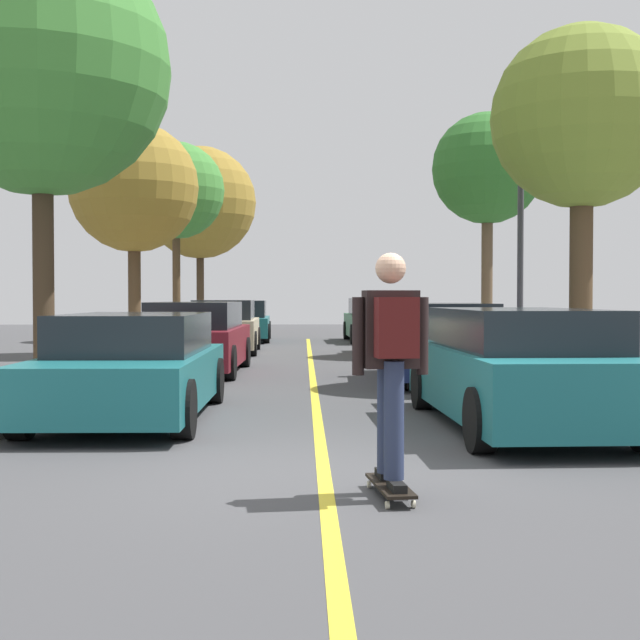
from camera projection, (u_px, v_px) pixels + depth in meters
ground at (324, 475)px, 7.30m from camera, size 80.00×80.00×0.00m
center_line at (317, 412)px, 11.30m from camera, size 0.12×39.20×0.01m
parked_car_left_nearest at (133, 366)px, 10.74m from camera, size 1.94×4.53×1.29m
parked_car_left_near at (196, 338)px, 17.08m from camera, size 1.94×4.46×1.40m
parked_car_left_far at (225, 327)px, 23.28m from camera, size 1.89×4.20×1.42m
parked_car_left_farthest at (241, 321)px, 29.53m from camera, size 2.07×4.50×1.38m
parked_car_right_nearest at (517, 368)px, 9.97m from camera, size 1.98×4.74×1.37m
parked_car_right_near at (441, 343)px, 15.44m from camera, size 2.07×4.56×1.39m
parked_car_right_far at (400, 331)px, 22.08m from camera, size 1.89×4.52×1.28m
parked_car_right_farthest at (377, 320)px, 29.05m from camera, size 2.08×4.57×1.46m
street_tree_left_nearest at (42, 68)px, 14.28m from camera, size 4.25×4.25×7.29m
street_tree_left_near at (134, 188)px, 22.07m from camera, size 3.30×3.30×5.81m
street_tree_left_far at (176, 191)px, 29.39m from camera, size 3.29×3.29×6.63m
street_tree_left_farthest at (200, 203)px, 36.20m from camera, size 4.69×4.69×7.66m
street_tree_right_nearest at (582, 120)px, 14.45m from camera, size 3.04×3.04×5.90m
street_tree_right_near at (487, 170)px, 21.88m from camera, size 2.81×2.81×6.03m
fire_hydrant at (614, 377)px, 11.03m from camera, size 0.20×0.20×0.70m
streetlamp at (521, 209)px, 16.76m from camera, size 0.36×0.24×5.36m
skateboard at (390, 486)px, 6.48m from camera, size 0.32×0.86×0.10m
skateboarder at (391, 353)px, 6.42m from camera, size 0.59×0.71×1.73m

